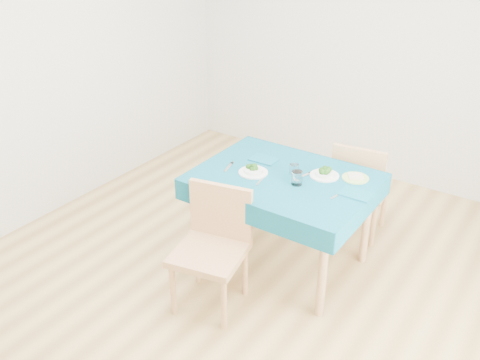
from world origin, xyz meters
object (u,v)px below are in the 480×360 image
Objects in this scene: chair_near at (208,236)px; chair_far at (363,176)px; side_plate at (355,178)px; bowl_near at (253,169)px; table at (282,221)px; bowl_far at (325,172)px.

chair_far is (0.47, 1.47, -0.04)m from chair_near.
side_plate is (0.13, -0.51, 0.23)m from chair_far.
chair_near is at bearing 65.08° from chair_far.
chair_near is 1.54m from chair_far.
bowl_near reaches higher than side_plate.
side_plate is (0.66, 0.34, -0.03)m from bowl_near.
table is at bearing 60.76° from chair_far.
chair_far is at bearing 67.86° from table.
table is 5.94× the size of bowl_far.
side_plate is (0.44, 0.26, 0.38)m from table.
bowl_near is 0.52m from bowl_far.
bowl_far is at bearing 28.68° from bowl_near.
side_plate is at bearing 97.26° from chair_far.
side_plate reaches higher than table.
chair_far is at bearing 58.17° from bowl_near.
side_plate is at bearing 46.00° from chair_near.
bowl_far is 0.22m from side_plate.
chair_far is 0.57m from side_plate.
chair_near reaches higher than chair_far.
bowl_near is at bearing -151.32° from bowl_far.
bowl_near is (-0.21, -0.08, 0.41)m from table.
chair_near reaches higher than bowl_far.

